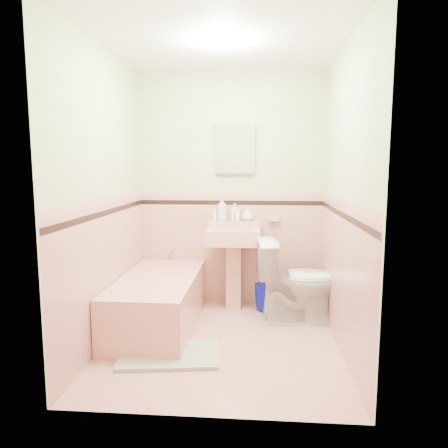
# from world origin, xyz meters

# --- Properties ---
(floor) EXTENTS (2.20, 2.20, 0.00)m
(floor) POSITION_xyz_m (0.00, 0.00, 0.00)
(floor) COLOR #DB9C8F
(floor) RESTS_ON ground
(ceiling) EXTENTS (2.20, 2.20, 0.00)m
(ceiling) POSITION_xyz_m (0.00, 0.00, 2.50)
(ceiling) COLOR white
(ceiling) RESTS_ON ground
(wall_back) EXTENTS (2.50, 0.00, 2.50)m
(wall_back) POSITION_xyz_m (0.00, 1.10, 1.25)
(wall_back) COLOR beige
(wall_back) RESTS_ON ground
(wall_front) EXTENTS (2.50, 0.00, 2.50)m
(wall_front) POSITION_xyz_m (0.00, -1.10, 1.25)
(wall_front) COLOR beige
(wall_front) RESTS_ON ground
(wall_left) EXTENTS (0.00, 2.50, 2.50)m
(wall_left) POSITION_xyz_m (-1.00, 0.00, 1.25)
(wall_left) COLOR beige
(wall_left) RESTS_ON ground
(wall_right) EXTENTS (0.00, 2.50, 2.50)m
(wall_right) POSITION_xyz_m (1.00, 0.00, 1.25)
(wall_right) COLOR beige
(wall_right) RESTS_ON ground
(wainscot_back) EXTENTS (2.00, 0.00, 2.00)m
(wainscot_back) POSITION_xyz_m (0.00, 1.09, 0.60)
(wainscot_back) COLOR #DEA194
(wainscot_back) RESTS_ON ground
(wainscot_front) EXTENTS (2.00, 0.00, 2.00)m
(wainscot_front) POSITION_xyz_m (0.00, -1.09, 0.60)
(wainscot_front) COLOR #DEA194
(wainscot_front) RESTS_ON ground
(wainscot_left) EXTENTS (0.00, 2.20, 2.20)m
(wainscot_left) POSITION_xyz_m (-0.99, 0.00, 0.60)
(wainscot_left) COLOR #DEA194
(wainscot_left) RESTS_ON ground
(wainscot_right) EXTENTS (0.00, 2.20, 2.20)m
(wainscot_right) POSITION_xyz_m (0.99, 0.00, 0.60)
(wainscot_right) COLOR #DEA194
(wainscot_right) RESTS_ON ground
(accent_back) EXTENTS (2.00, 0.00, 2.00)m
(accent_back) POSITION_xyz_m (0.00, 1.08, 1.12)
(accent_back) COLOR black
(accent_back) RESTS_ON ground
(accent_front) EXTENTS (2.00, 0.00, 2.00)m
(accent_front) POSITION_xyz_m (0.00, -1.08, 1.12)
(accent_front) COLOR black
(accent_front) RESTS_ON ground
(accent_left) EXTENTS (0.00, 2.20, 2.20)m
(accent_left) POSITION_xyz_m (-0.98, 0.00, 1.12)
(accent_left) COLOR black
(accent_left) RESTS_ON ground
(accent_right) EXTENTS (0.00, 2.20, 2.20)m
(accent_right) POSITION_xyz_m (0.98, 0.00, 1.12)
(accent_right) COLOR black
(accent_right) RESTS_ON ground
(cap_back) EXTENTS (2.00, 0.00, 2.00)m
(cap_back) POSITION_xyz_m (0.00, 1.08, 1.22)
(cap_back) COLOR #DB918A
(cap_back) RESTS_ON ground
(cap_front) EXTENTS (2.00, 0.00, 2.00)m
(cap_front) POSITION_xyz_m (0.00, -1.08, 1.22)
(cap_front) COLOR #DB918A
(cap_front) RESTS_ON ground
(cap_left) EXTENTS (0.00, 2.20, 2.20)m
(cap_left) POSITION_xyz_m (-0.98, 0.00, 1.22)
(cap_left) COLOR #DB918A
(cap_left) RESTS_ON ground
(cap_right) EXTENTS (0.00, 2.20, 2.20)m
(cap_right) POSITION_xyz_m (0.98, 0.00, 1.22)
(cap_right) COLOR #DB918A
(cap_right) RESTS_ON ground
(bathtub) EXTENTS (0.70, 1.50, 0.45)m
(bathtub) POSITION_xyz_m (-0.63, 0.33, 0.23)
(bathtub) COLOR #D69487
(bathtub) RESTS_ON floor
(tub_faucet) EXTENTS (0.04, 0.12, 0.04)m
(tub_faucet) POSITION_xyz_m (-0.63, 1.05, 0.63)
(tub_faucet) COLOR silver
(tub_faucet) RESTS_ON wall_back
(sink) EXTENTS (0.55, 0.48, 0.87)m
(sink) POSITION_xyz_m (0.05, 0.86, 0.43)
(sink) COLOR #D69487
(sink) RESTS_ON floor
(sink_faucet) EXTENTS (0.02, 0.02, 0.10)m
(sink_faucet) POSITION_xyz_m (0.05, 1.00, 0.95)
(sink_faucet) COLOR silver
(sink_faucet) RESTS_ON sink
(medicine_cabinet) EXTENTS (0.42, 0.04, 0.53)m
(medicine_cabinet) POSITION_xyz_m (0.05, 1.07, 1.70)
(medicine_cabinet) COLOR white
(medicine_cabinet) RESTS_ON wall_back
(soap_dish) EXTENTS (0.12, 0.07, 0.04)m
(soap_dish) POSITION_xyz_m (0.47, 1.06, 0.95)
(soap_dish) COLOR #D69487
(soap_dish) RESTS_ON wall_back
(soap_bottle_left) EXTENTS (0.13, 0.13, 0.26)m
(soap_bottle_left) POSITION_xyz_m (-0.09, 1.04, 1.06)
(soap_bottle_left) COLOR #B2B2B2
(soap_bottle_left) RESTS_ON sink
(soap_bottle_mid) EXTENTS (0.11, 0.11, 0.19)m
(soap_bottle_mid) POSITION_xyz_m (0.05, 1.04, 1.02)
(soap_bottle_mid) COLOR #B2B2B2
(soap_bottle_mid) RESTS_ON sink
(soap_bottle_right) EXTENTS (0.14, 0.14, 0.15)m
(soap_bottle_right) POSITION_xyz_m (0.19, 1.04, 1.01)
(soap_bottle_right) COLOR #B2B2B2
(soap_bottle_right) RESTS_ON sink
(tube) EXTENTS (0.04, 0.04, 0.12)m
(tube) POSITION_xyz_m (-0.16, 1.04, 0.99)
(tube) COLOR white
(tube) RESTS_ON sink
(toilet) EXTENTS (0.85, 0.54, 0.82)m
(toilet) POSITION_xyz_m (0.70, 0.57, 0.41)
(toilet) COLOR white
(toilet) RESTS_ON floor
(bucket) EXTENTS (0.31, 0.31, 0.27)m
(bucket) POSITION_xyz_m (0.41, 0.87, 0.14)
(bucket) COLOR #070CA2
(bucket) RESTS_ON floor
(bath_mat) EXTENTS (0.84, 0.62, 0.03)m
(bath_mat) POSITION_xyz_m (-0.40, -0.31, 0.02)
(bath_mat) COLOR gray
(bath_mat) RESTS_ON floor
(shoe) EXTENTS (0.17, 0.10, 0.07)m
(shoe) POSITION_xyz_m (-0.41, -0.27, 0.06)
(shoe) COLOR #BF1E59
(shoe) RESTS_ON bath_mat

